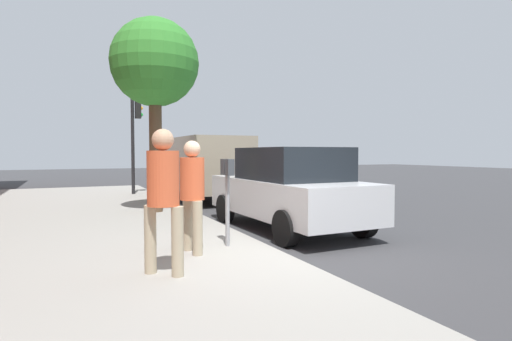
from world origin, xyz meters
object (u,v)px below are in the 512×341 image
at_px(pedestrian_bystander, 163,189).
at_px(street_tree, 155,65).
at_px(parking_meter, 227,183).
at_px(parked_van_far, 202,164).
at_px(pedestrian_at_meter, 192,188).
at_px(parked_sedan_near, 289,188).
at_px(traffic_signal, 135,128).

xyz_separation_m(pedestrian_bystander, street_tree, (5.56, -0.98, 2.66)).
height_order(parking_meter, parked_van_far, parked_van_far).
height_order(pedestrian_at_meter, street_tree, street_tree).
bearing_deg(parking_meter, parked_sedan_near, -52.48).
height_order(pedestrian_at_meter, pedestrian_bystander, pedestrian_bystander).
distance_m(street_tree, traffic_signal, 5.11).
bearing_deg(pedestrian_at_meter, pedestrian_bystander, -131.31).
bearing_deg(pedestrian_bystander, parked_sedan_near, -5.40).
bearing_deg(parked_van_far, pedestrian_at_meter, 161.93).
xyz_separation_m(pedestrian_bystander, parked_van_far, (8.97, -3.25, 0.03)).
relative_size(pedestrian_at_meter, pedestrian_bystander, 0.94).
relative_size(parked_van_far, street_tree, 1.06).
xyz_separation_m(pedestrian_bystander, traffic_signal, (10.50, -1.21, 1.35)).
relative_size(parked_sedan_near, traffic_signal, 1.24).
bearing_deg(parked_sedan_near, pedestrian_bystander, 129.34).
bearing_deg(parked_sedan_near, parking_meter, 127.52).
distance_m(parked_van_far, traffic_signal, 2.87).
bearing_deg(parking_meter, traffic_signal, 0.39).
distance_m(parked_van_far, street_tree, 4.87).
distance_m(parking_meter, pedestrian_at_meter, 0.67).
relative_size(parking_meter, parked_van_far, 0.27).
bearing_deg(street_tree, parked_sedan_near, -141.91).
distance_m(parking_meter, traffic_signal, 9.46).
height_order(street_tree, traffic_signal, street_tree).
xyz_separation_m(parked_sedan_near, traffic_signal, (7.83, 2.04, 1.68)).
relative_size(parking_meter, street_tree, 0.29).
distance_m(parking_meter, pedestrian_bystander, 1.72).
height_order(pedestrian_bystander, parked_van_far, parked_van_far).
bearing_deg(street_tree, parked_van_far, -33.62).
distance_m(pedestrian_bystander, parked_van_far, 9.54).
xyz_separation_m(pedestrian_at_meter, parked_van_far, (8.02, -2.62, 0.12)).
bearing_deg(parked_van_far, parking_meter, 165.82).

